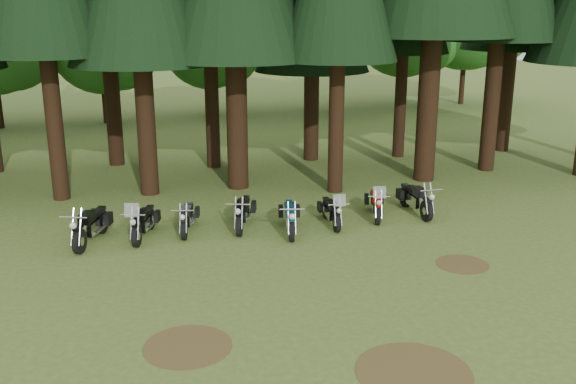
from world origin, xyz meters
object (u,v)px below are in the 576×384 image
Objects in this scene: motorcycle_2 at (187,218)px; motorcycle_6 at (376,204)px; motorcycle_0 at (91,227)px; motorcycle_1 at (143,223)px; motorcycle_3 at (243,213)px; motorcycle_5 at (331,212)px; motorcycle_7 at (416,200)px; motorcycle_4 at (290,218)px.

motorcycle_6 is at bearing 11.68° from motorcycle_2.
motorcycle_1 is (1.48, 0.05, -0.03)m from motorcycle_0.
motorcycle_1 reaches higher than motorcycle_3.
motorcycle_6 reaches higher than motorcycle_0.
motorcycle_5 is 1.66m from motorcycle_6.
motorcycle_5 is 0.88× the size of motorcycle_7.
motorcycle_0 is 1.06× the size of motorcycle_3.
motorcycle_3 is 0.94× the size of motorcycle_7.
motorcycle_1 is 1.09× the size of motorcycle_2.
motorcycle_1 is at bearing -162.98° from motorcycle_6.
motorcycle_3 is 0.99× the size of motorcycle_4.
motorcycle_4 is (4.31, -0.61, -0.00)m from motorcycle_1.
motorcycle_4 is 4.52m from motorcycle_7.
motorcycle_1 is at bearing -179.21° from motorcycle_7.
motorcycle_2 is 6.04m from motorcycle_6.
motorcycle_1 is at bearing -158.38° from motorcycle_3.
motorcycle_4 is at bearing -170.55° from motorcycle_7.
motorcycle_7 is at bearing 18.55° from motorcycle_6.
motorcycle_1 is at bearing 21.67° from motorcycle_0.
motorcycle_6 is at bearing -177.93° from motorcycle_7.
motorcycle_3 is at bearing 11.57° from motorcycle_2.
motorcycle_5 is at bearing -172.43° from motorcycle_7.
motorcycle_3 is 5.76m from motorcycle_7.
motorcycle_6 is (6.04, -0.15, 0.02)m from motorcycle_2.
motorcycle_1 reaches higher than motorcycle_7.
motorcycle_0 reaches higher than motorcycle_7.
motorcycle_2 is 3.12m from motorcycle_4.
motorcycle_1 reaches higher than motorcycle_2.
motorcycle_7 is at bearing 11.69° from motorcycle_5.
motorcycle_5 is at bearing 6.55° from motorcycle_2.
motorcycle_0 is at bearing -158.91° from motorcycle_3.
motorcycle_4 is at bearing -162.47° from motorcycle_5.
motorcycle_4 is 0.95× the size of motorcycle_7.
motorcycle_4 is 3.11m from motorcycle_6.
motorcycle_0 is 7.20m from motorcycle_5.
motorcycle_0 reaches higher than motorcycle_3.
motorcycle_7 is (4.46, 0.76, 0.02)m from motorcycle_4.
motorcycle_1 is at bearing -178.73° from motorcycle_5.
motorcycle_6 reaches higher than motorcycle_2.
motorcycle_3 is 1.53m from motorcycle_4.
motorcycle_6 is 1.43m from motorcycle_7.
motorcycle_1 reaches higher than motorcycle_4.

